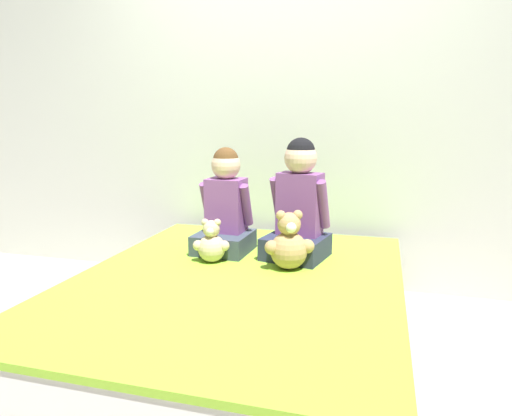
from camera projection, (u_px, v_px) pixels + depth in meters
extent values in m
plane|color=#B2A899|center=(238.00, 351.00, 2.32)|extent=(14.00, 14.00, 0.00)
cube|color=beige|center=(286.00, 105.00, 3.13)|extent=(8.00, 0.06, 2.50)
cube|color=#997F60|center=(238.00, 335.00, 2.30)|extent=(1.58, 1.95, 0.18)
cube|color=white|center=(238.00, 301.00, 2.26)|extent=(1.55, 1.92, 0.19)
cube|color=#8CC633|center=(238.00, 280.00, 2.24)|extent=(1.56, 1.93, 0.03)
cube|color=#384251|center=(224.00, 242.00, 2.65)|extent=(0.32, 0.33, 0.11)
cube|color=#7F4789|center=(226.00, 205.00, 2.65)|extent=(0.22, 0.18, 0.31)
sphere|color=beige|center=(226.00, 165.00, 2.61)|extent=(0.17, 0.17, 0.17)
sphere|color=brown|center=(226.00, 160.00, 2.60)|extent=(0.15, 0.15, 0.15)
cylinder|color=#7F4789|center=(207.00, 203.00, 2.69)|extent=(0.06, 0.14, 0.25)
cylinder|color=#7F4789|center=(246.00, 205.00, 2.61)|extent=(0.06, 0.14, 0.25)
cube|color=#282D47|center=(296.00, 247.00, 2.54)|extent=(0.38, 0.38, 0.12)
cube|color=#7F4789|center=(300.00, 204.00, 2.53)|extent=(0.26, 0.18, 0.35)
sphere|color=beige|center=(301.00, 158.00, 2.48)|extent=(0.18, 0.18, 0.18)
sphere|color=black|center=(301.00, 152.00, 2.48)|extent=(0.16, 0.16, 0.16)
cylinder|color=#7F4789|center=(278.00, 200.00, 2.59)|extent=(0.09, 0.16, 0.28)
cylinder|color=#7F4789|center=(323.00, 204.00, 2.47)|extent=(0.09, 0.16, 0.28)
sphere|color=#D1B78E|center=(212.00, 248.00, 2.46)|extent=(0.15, 0.15, 0.15)
sphere|color=#D1B78E|center=(211.00, 229.00, 2.44)|extent=(0.09, 0.09, 0.09)
sphere|color=beige|center=(210.00, 232.00, 2.40)|extent=(0.04, 0.04, 0.04)
sphere|color=#D1B78E|center=(205.00, 222.00, 2.44)|extent=(0.04, 0.04, 0.04)
sphere|color=#D1B78E|center=(217.00, 222.00, 2.43)|extent=(0.04, 0.04, 0.04)
sphere|color=#D1B78E|center=(198.00, 245.00, 2.45)|extent=(0.06, 0.06, 0.06)
sphere|color=#D1B78E|center=(224.00, 246.00, 2.44)|extent=(0.06, 0.06, 0.06)
sphere|color=tan|center=(289.00, 250.00, 2.34)|extent=(0.19, 0.19, 0.19)
sphere|color=tan|center=(289.00, 224.00, 2.32)|extent=(0.12, 0.12, 0.12)
sphere|color=white|center=(291.00, 228.00, 2.27)|extent=(0.05, 0.05, 0.05)
sphere|color=tan|center=(281.00, 215.00, 2.30)|extent=(0.05, 0.05, 0.05)
sphere|color=tan|center=(298.00, 215.00, 2.31)|extent=(0.05, 0.05, 0.05)
sphere|color=tan|center=(272.00, 247.00, 2.31)|extent=(0.07, 0.07, 0.07)
sphere|color=tan|center=(307.00, 246.00, 2.33)|extent=(0.07, 0.07, 0.07)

